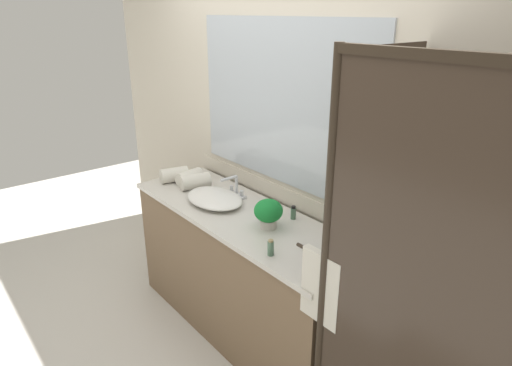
{
  "coord_description": "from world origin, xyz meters",
  "views": [
    {
      "loc": [
        2.04,
        -1.56,
        2.1
      ],
      "look_at": [
        0.15,
        0.0,
        1.15
      ],
      "focal_mm": 31.18,
      "sensor_mm": 36.0,
      "label": 1
    }
  ],
  "objects_px": {
    "amenity_bottle_shampoo": "(271,248)",
    "rolled_towel_far_edge": "(195,181)",
    "rolled_towel_middle": "(190,177)",
    "rolled_towel_near_edge": "(174,175)",
    "potted_plant": "(269,212)",
    "amenity_bottle_body_wash": "(293,213)",
    "soap_dish": "(345,245)",
    "sink_basin": "(215,198)",
    "faucet": "(235,189)"
  },
  "relations": [
    {
      "from": "potted_plant",
      "to": "soap_dish",
      "type": "distance_m",
      "value": 0.48
    },
    {
      "from": "soap_dish",
      "to": "rolled_towel_far_edge",
      "type": "height_order",
      "value": "rolled_towel_far_edge"
    },
    {
      "from": "sink_basin",
      "to": "rolled_towel_near_edge",
      "type": "distance_m",
      "value": 0.52
    },
    {
      "from": "amenity_bottle_body_wash",
      "to": "rolled_towel_far_edge",
      "type": "bearing_deg",
      "value": -166.26
    },
    {
      "from": "faucet",
      "to": "soap_dish",
      "type": "height_order",
      "value": "faucet"
    },
    {
      "from": "amenity_bottle_body_wash",
      "to": "rolled_towel_far_edge",
      "type": "xyz_separation_m",
      "value": [
        -0.81,
        -0.2,
        0.01
      ]
    },
    {
      "from": "potted_plant",
      "to": "amenity_bottle_shampoo",
      "type": "xyz_separation_m",
      "value": [
        0.25,
        -0.2,
        -0.06
      ]
    },
    {
      "from": "faucet",
      "to": "soap_dish",
      "type": "xyz_separation_m",
      "value": [
        0.95,
        0.03,
        -0.04
      ]
    },
    {
      "from": "amenity_bottle_shampoo",
      "to": "rolled_towel_far_edge",
      "type": "height_order",
      "value": "rolled_towel_far_edge"
    },
    {
      "from": "soap_dish",
      "to": "sink_basin",
      "type": "bearing_deg",
      "value": -167.6
    },
    {
      "from": "sink_basin",
      "to": "rolled_towel_near_edge",
      "type": "bearing_deg",
      "value": -178.94
    },
    {
      "from": "amenity_bottle_body_wash",
      "to": "sink_basin",
      "type": "bearing_deg",
      "value": -155.41
    },
    {
      "from": "rolled_towel_near_edge",
      "to": "soap_dish",
      "type": "bearing_deg",
      "value": 8.45
    },
    {
      "from": "sink_basin",
      "to": "faucet",
      "type": "distance_m",
      "value": 0.17
    },
    {
      "from": "amenity_bottle_shampoo",
      "to": "rolled_towel_near_edge",
      "type": "relative_size",
      "value": 0.45
    },
    {
      "from": "soap_dish",
      "to": "rolled_towel_near_edge",
      "type": "bearing_deg",
      "value": -171.55
    },
    {
      "from": "soap_dish",
      "to": "amenity_bottle_body_wash",
      "type": "height_order",
      "value": "amenity_bottle_body_wash"
    },
    {
      "from": "sink_basin",
      "to": "potted_plant",
      "type": "height_order",
      "value": "potted_plant"
    },
    {
      "from": "faucet",
      "to": "amenity_bottle_shampoo",
      "type": "bearing_deg",
      "value": -23.91
    },
    {
      "from": "sink_basin",
      "to": "soap_dish",
      "type": "xyz_separation_m",
      "value": [
        0.95,
        0.21,
        -0.02
      ]
    },
    {
      "from": "amenity_bottle_body_wash",
      "to": "amenity_bottle_shampoo",
      "type": "bearing_deg",
      "value": -58.72
    },
    {
      "from": "faucet",
      "to": "rolled_towel_middle",
      "type": "distance_m",
      "value": 0.42
    },
    {
      "from": "sink_basin",
      "to": "faucet",
      "type": "relative_size",
      "value": 2.64
    },
    {
      "from": "faucet",
      "to": "rolled_towel_near_edge",
      "type": "relative_size",
      "value": 0.84
    },
    {
      "from": "rolled_towel_near_edge",
      "to": "rolled_towel_far_edge",
      "type": "relative_size",
      "value": 0.96
    },
    {
      "from": "rolled_towel_middle",
      "to": "amenity_bottle_shampoo",
      "type": "bearing_deg",
      "value": -10.59
    },
    {
      "from": "sink_basin",
      "to": "amenity_bottle_body_wash",
      "type": "bearing_deg",
      "value": 24.59
    },
    {
      "from": "amenity_bottle_body_wash",
      "to": "rolled_towel_middle",
      "type": "distance_m",
      "value": 0.94
    },
    {
      "from": "rolled_towel_near_edge",
      "to": "rolled_towel_middle",
      "type": "bearing_deg",
      "value": 30.99
    },
    {
      "from": "faucet",
      "to": "rolled_towel_near_edge",
      "type": "xyz_separation_m",
      "value": [
        -0.52,
        -0.18,
        0.0
      ]
    },
    {
      "from": "rolled_towel_near_edge",
      "to": "rolled_towel_far_edge",
      "type": "height_order",
      "value": "rolled_towel_far_edge"
    },
    {
      "from": "amenity_bottle_shampoo",
      "to": "rolled_towel_far_edge",
      "type": "xyz_separation_m",
      "value": [
        -1.05,
        0.2,
        0.01
      ]
    },
    {
      "from": "potted_plant",
      "to": "amenity_bottle_body_wash",
      "type": "distance_m",
      "value": 0.2
    },
    {
      "from": "rolled_towel_middle",
      "to": "rolled_towel_far_edge",
      "type": "height_order",
      "value": "rolled_towel_far_edge"
    },
    {
      "from": "potted_plant",
      "to": "soap_dish",
      "type": "height_order",
      "value": "potted_plant"
    },
    {
      "from": "faucet",
      "to": "amenity_bottle_shampoo",
      "type": "xyz_separation_m",
      "value": [
        0.75,
        -0.33,
        -0.01
      ]
    },
    {
      "from": "faucet",
      "to": "amenity_bottle_body_wash",
      "type": "distance_m",
      "value": 0.52
    },
    {
      "from": "sink_basin",
      "to": "faucet",
      "type": "bearing_deg",
      "value": 90.0
    },
    {
      "from": "soap_dish",
      "to": "rolled_towel_middle",
      "type": "height_order",
      "value": "rolled_towel_middle"
    },
    {
      "from": "rolled_towel_middle",
      "to": "rolled_towel_far_edge",
      "type": "distance_m",
      "value": 0.11
    },
    {
      "from": "soap_dish",
      "to": "faucet",
      "type": "bearing_deg",
      "value": -177.89
    },
    {
      "from": "soap_dish",
      "to": "amenity_bottle_body_wash",
      "type": "relative_size",
      "value": 1.17
    },
    {
      "from": "rolled_towel_middle",
      "to": "sink_basin",
      "type": "bearing_deg",
      "value": -7.87
    },
    {
      "from": "potted_plant",
      "to": "rolled_towel_near_edge",
      "type": "bearing_deg",
      "value": -177.24
    },
    {
      "from": "potted_plant",
      "to": "rolled_towel_far_edge",
      "type": "bearing_deg",
      "value": -179.76
    },
    {
      "from": "amenity_bottle_shampoo",
      "to": "amenity_bottle_body_wash",
      "type": "relative_size",
      "value": 1.05
    },
    {
      "from": "sink_basin",
      "to": "rolled_towel_middle",
      "type": "height_order",
      "value": "rolled_towel_middle"
    },
    {
      "from": "soap_dish",
      "to": "rolled_towel_middle",
      "type": "bearing_deg",
      "value": -173.61
    },
    {
      "from": "amenity_bottle_shampoo",
      "to": "rolled_towel_middle",
      "type": "relative_size",
      "value": 0.46
    },
    {
      "from": "potted_plant",
      "to": "rolled_towel_near_edge",
      "type": "xyz_separation_m",
      "value": [
        -1.02,
        -0.05,
        -0.05
      ]
    }
  ]
}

